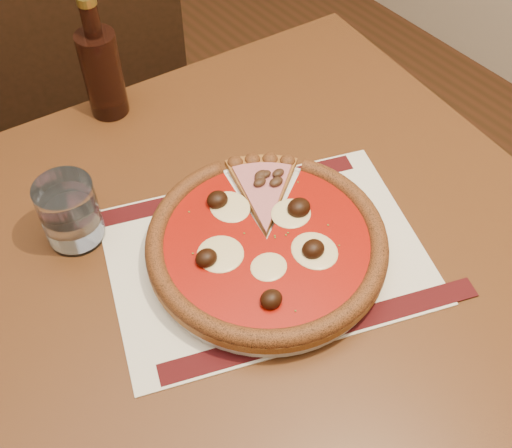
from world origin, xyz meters
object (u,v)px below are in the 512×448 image
at_px(water_glass, 70,212).
at_px(bottle, 102,70).
at_px(table, 265,291).
at_px(plate, 267,251).
at_px(pizza, 267,241).
at_px(chair_far, 70,83).

xyz_separation_m(water_glass, bottle, (0.16, 0.19, 0.03)).
relative_size(table, plate, 3.02).
xyz_separation_m(pizza, water_glass, (-0.18, 0.18, 0.02)).
height_order(table, plate, plate).
bearing_deg(plate, chair_far, 85.66).
relative_size(chair_far, bottle, 4.84).
bearing_deg(water_glass, bottle, 50.17).
bearing_deg(bottle, chair_far, 79.21).
relative_size(chair_far, plate, 3.24).
height_order(chair_far, water_glass, chair_far).
bearing_deg(plate, table, 57.28).
bearing_deg(water_glass, chair_far, 67.60).
bearing_deg(pizza, table, 57.22).
xyz_separation_m(chair_far, plate, (-0.06, -0.74, 0.22)).
bearing_deg(chair_far, bottle, 93.80).
bearing_deg(table, chair_far, 86.15).
bearing_deg(plate, bottle, 92.10).
relative_size(chair_far, water_glass, 10.43).
relative_size(plate, bottle, 1.49).
height_order(pizza, water_glass, water_glass).
bearing_deg(table, bottle, 93.26).
relative_size(table, water_glass, 9.71).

